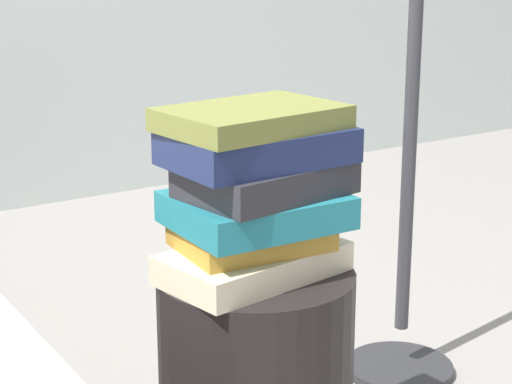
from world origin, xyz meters
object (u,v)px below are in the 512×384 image
at_px(book_ochre, 252,237).
at_px(book_charcoal, 266,179).
at_px(book_cream, 254,263).
at_px(book_navy, 255,147).
at_px(book_teal, 257,209).
at_px(book_olive, 253,119).

xyz_separation_m(book_ochre, book_charcoal, (0.02, -0.01, 0.09)).
height_order(book_cream, book_charcoal, book_charcoal).
xyz_separation_m(book_ochre, book_navy, (0.00, -0.00, 0.15)).
xyz_separation_m(book_cream, book_teal, (0.01, 0.01, 0.08)).
xyz_separation_m(book_ochre, book_teal, (0.01, 0.01, 0.04)).
bearing_deg(book_olive, book_teal, 21.99).
distance_m(book_ochre, book_teal, 0.04).
height_order(book_navy, book_olive, book_olive).
relative_size(book_ochre, book_charcoal, 0.91).
distance_m(book_charcoal, book_navy, 0.05).
bearing_deg(book_teal, book_ochre, -155.44).
bearing_deg(book_cream, book_navy, 27.97).
bearing_deg(book_charcoal, book_cream, 173.01).
bearing_deg(book_navy, book_ochre, 153.07).
bearing_deg(book_olive, book_charcoal, -22.72).
bearing_deg(book_teal, book_cream, -138.09).
relative_size(book_cream, book_ochre, 1.28).
bearing_deg(book_teal, book_navy, -135.40).
bearing_deg(book_ochre, book_cream, -100.01).
bearing_deg(book_cream, book_olive, 53.86).
bearing_deg(book_olive, book_cream, -123.22).
distance_m(book_cream, book_teal, 0.09).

